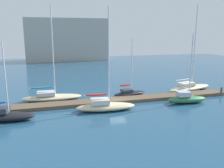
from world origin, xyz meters
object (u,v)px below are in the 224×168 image
Objects in this scene: mooring_buoy_yellow at (180,85)px; sailboat_3 at (129,92)px; sailboat_0 at (5,115)px; sailboat_1 at (51,96)px; sailboat_5 at (189,87)px; harbor_building_distant at (67,40)px; sailboat_2 at (105,105)px; sailboat_4 at (186,98)px.

sailboat_3 is at bearing -165.71° from mooring_buoy_yellow.
sailboat_1 reaches higher than sailboat_0.
sailboat_1 reaches higher than sailboat_3.
sailboat_5 is 50.10m from harbor_building_distant.
sailboat_1 reaches higher than mooring_buoy_yellow.
sailboat_1 is (4.81, 6.49, -0.03)m from sailboat_0.
sailboat_2 is 17.09m from mooring_buoy_yellow.
sailboat_3 is 12.38× the size of mooring_buoy_yellow.
sailboat_5 is (10.09, 0.19, 0.12)m from sailboat_3.
sailboat_3 is 48.40m from harbor_building_distant.
sailboat_4 is (5.82, -5.56, 0.14)m from sailboat_3.
harbor_building_distant is (-10.10, 53.36, 6.07)m from sailboat_4.
sailboat_5 reaches higher than sailboat_3.
mooring_buoy_yellow is (-0.13, 2.34, -0.26)m from sailboat_5.
mooring_buoy_yellow is (25.73, 8.54, -0.26)m from sailboat_0.
sailboat_0 is 0.31× the size of harbor_building_distant.
sailboat_2 is at bearing -44.91° from sailboat_1.
sailboat_0 is 26.59m from sailboat_5.
sailboat_0 is 0.69× the size of sailboat_2.
sailboat_0 is 21.60m from sailboat_4.
sailboat_0 is at bearing -125.47° from sailboat_1.
sailboat_5 is at bearing -86.80° from mooring_buoy_yellow.
sailboat_2 is 7.57m from sailboat_3.
harbor_building_distant reaches higher than sailboat_1.
sailboat_0 is at bearing -161.63° from mooring_buoy_yellow.
sailboat_4 is at bearing -117.06° from mooring_buoy_yellow.
sailboat_0 is at bearing -174.58° from sailboat_4.
harbor_building_distant reaches higher than sailboat_5.
sailboat_3 is (5.05, 5.64, -0.14)m from sailboat_2.
sailboat_0 is 0.98× the size of sailboat_3.
sailboat_3 is 10.09m from sailboat_5.
sailboat_1 is at bearing -98.04° from harbor_building_distant.
sailboat_3 is (15.77, 6.01, -0.12)m from sailboat_0.
mooring_buoy_yellow is (20.92, 2.05, -0.23)m from sailboat_1.
mooring_buoy_yellow is at bearing 28.83° from sailboat_0.
sailboat_5 is (25.86, 6.20, -0.00)m from sailboat_0.
sailboat_5 is 0.50× the size of harbor_building_distant.
harbor_building_distant is (-14.36, 47.61, 6.09)m from sailboat_5.
sailboat_4 is 0.35× the size of harbor_building_distant.
sailboat_0 is 0.64× the size of sailboat_1.
sailboat_0 is 12.13× the size of mooring_buoy_yellow.
sailboat_3 reaches higher than mooring_buoy_yellow.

